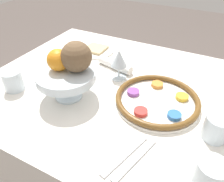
{
  "coord_description": "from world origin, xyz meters",
  "views": [
    {
      "loc": [
        -0.28,
        0.64,
        1.28
      ],
      "look_at": [
        0.0,
        0.09,
        0.81
      ],
      "focal_mm": 35.0,
      "sensor_mm": 36.0,
      "label": 1
    }
  ],
  "objects_px": {
    "fruit_stand": "(66,77)",
    "napkin_roll": "(115,65)",
    "cup_mid": "(13,81)",
    "cup_near": "(210,175)",
    "wine_glass": "(119,59)",
    "bread_plate": "(96,50)",
    "orange_fruit": "(58,60)",
    "cup_far": "(216,128)",
    "seder_plate": "(157,100)",
    "coconut": "(76,57)"
  },
  "relations": [
    {
      "from": "cup_near",
      "to": "cup_mid",
      "type": "height_order",
      "value": "same"
    },
    {
      "from": "wine_glass",
      "to": "coconut",
      "type": "xyz_separation_m",
      "value": [
        0.08,
        0.17,
        0.07
      ]
    },
    {
      "from": "bread_plate",
      "to": "cup_mid",
      "type": "distance_m",
      "value": 0.44
    },
    {
      "from": "orange_fruit",
      "to": "napkin_roll",
      "type": "height_order",
      "value": "orange_fruit"
    },
    {
      "from": "fruit_stand",
      "to": "orange_fruit",
      "type": "bearing_deg",
      "value": -8.42
    },
    {
      "from": "fruit_stand",
      "to": "napkin_roll",
      "type": "xyz_separation_m",
      "value": [
        -0.06,
        -0.26,
        -0.07
      ]
    },
    {
      "from": "fruit_stand",
      "to": "orange_fruit",
      "type": "height_order",
      "value": "orange_fruit"
    },
    {
      "from": "napkin_roll",
      "to": "cup_mid",
      "type": "xyz_separation_m",
      "value": [
        0.28,
        0.32,
        0.02
      ]
    },
    {
      "from": "bread_plate",
      "to": "napkin_roll",
      "type": "bearing_deg",
      "value": 146.51
    },
    {
      "from": "wine_glass",
      "to": "fruit_stand",
      "type": "height_order",
      "value": "wine_glass"
    },
    {
      "from": "bread_plate",
      "to": "cup_mid",
      "type": "xyz_separation_m",
      "value": [
        0.11,
        0.43,
        0.03
      ]
    },
    {
      "from": "cup_mid",
      "to": "cup_far",
      "type": "bearing_deg",
      "value": -172.5
    },
    {
      "from": "coconut",
      "to": "napkin_roll",
      "type": "xyz_separation_m",
      "value": [
        -0.03,
        -0.23,
        -0.14
      ]
    },
    {
      "from": "bread_plate",
      "to": "napkin_roll",
      "type": "relative_size",
      "value": 1.05
    },
    {
      "from": "bread_plate",
      "to": "orange_fruit",
      "type": "bearing_deg",
      "value": 101.67
    },
    {
      "from": "napkin_roll",
      "to": "orange_fruit",
      "type": "bearing_deg",
      "value": 70.83
    },
    {
      "from": "napkin_roll",
      "to": "cup_far",
      "type": "relative_size",
      "value": 2.27
    },
    {
      "from": "napkin_roll",
      "to": "cup_near",
      "type": "height_order",
      "value": "cup_near"
    },
    {
      "from": "wine_glass",
      "to": "bread_plate",
      "type": "distance_m",
      "value": 0.28
    },
    {
      "from": "napkin_roll",
      "to": "fruit_stand",
      "type": "bearing_deg",
      "value": 76.77
    },
    {
      "from": "wine_glass",
      "to": "bread_plate",
      "type": "relative_size",
      "value": 0.68
    },
    {
      "from": "seder_plate",
      "to": "bread_plate",
      "type": "bearing_deg",
      "value": -32.12
    },
    {
      "from": "seder_plate",
      "to": "bread_plate",
      "type": "height_order",
      "value": "seder_plate"
    },
    {
      "from": "orange_fruit",
      "to": "bread_plate",
      "type": "height_order",
      "value": "orange_fruit"
    },
    {
      "from": "coconut",
      "to": "cup_mid",
      "type": "relative_size",
      "value": 1.36
    },
    {
      "from": "wine_glass",
      "to": "orange_fruit",
      "type": "bearing_deg",
      "value": 55.22
    },
    {
      "from": "cup_far",
      "to": "coconut",
      "type": "bearing_deg",
      "value": 0.97
    },
    {
      "from": "bread_plate",
      "to": "cup_near",
      "type": "xyz_separation_m",
      "value": [
        -0.61,
        0.5,
        0.03
      ]
    },
    {
      "from": "orange_fruit",
      "to": "cup_far",
      "type": "xyz_separation_m",
      "value": [
        -0.53,
        -0.03,
        -0.11
      ]
    },
    {
      "from": "orange_fruit",
      "to": "bread_plate",
      "type": "distance_m",
      "value": 0.4
    },
    {
      "from": "seder_plate",
      "to": "cup_far",
      "type": "bearing_deg",
      "value": 159.34
    },
    {
      "from": "fruit_stand",
      "to": "seder_plate",
      "type": "bearing_deg",
      "value": -159.53
    },
    {
      "from": "coconut",
      "to": "cup_far",
      "type": "xyz_separation_m",
      "value": [
        -0.47,
        -0.01,
        -0.12
      ]
    },
    {
      "from": "seder_plate",
      "to": "cup_mid",
      "type": "xyz_separation_m",
      "value": [
        0.52,
        0.17,
        0.02
      ]
    },
    {
      "from": "wine_glass",
      "to": "bread_plate",
      "type": "bearing_deg",
      "value": -38.5
    },
    {
      "from": "cup_mid",
      "to": "orange_fruit",
      "type": "bearing_deg",
      "value": -162.01
    },
    {
      "from": "seder_plate",
      "to": "wine_glass",
      "type": "bearing_deg",
      "value": -24.03
    },
    {
      "from": "seder_plate",
      "to": "cup_far",
      "type": "xyz_separation_m",
      "value": [
        -0.2,
        0.08,
        0.02
      ]
    },
    {
      "from": "seder_plate",
      "to": "wine_glass",
      "type": "distance_m",
      "value": 0.23
    },
    {
      "from": "wine_glass",
      "to": "cup_near",
      "type": "xyz_separation_m",
      "value": [
        -0.4,
        0.33,
        -0.05
      ]
    },
    {
      "from": "fruit_stand",
      "to": "coconut",
      "type": "bearing_deg",
      "value": -136.15
    },
    {
      "from": "seder_plate",
      "to": "coconut",
      "type": "relative_size",
      "value": 2.82
    },
    {
      "from": "seder_plate",
      "to": "napkin_roll",
      "type": "relative_size",
      "value": 1.69
    },
    {
      "from": "wine_glass",
      "to": "coconut",
      "type": "distance_m",
      "value": 0.2
    },
    {
      "from": "coconut",
      "to": "cup_far",
      "type": "distance_m",
      "value": 0.49
    },
    {
      "from": "cup_near",
      "to": "cup_far",
      "type": "xyz_separation_m",
      "value": [
        0.0,
        -0.17,
        0.0
      ]
    },
    {
      "from": "coconut",
      "to": "fruit_stand",
      "type": "bearing_deg",
      "value": 43.85
    },
    {
      "from": "coconut",
      "to": "napkin_roll",
      "type": "distance_m",
      "value": 0.27
    },
    {
      "from": "seder_plate",
      "to": "orange_fruit",
      "type": "xyz_separation_m",
      "value": [
        0.33,
        0.11,
        0.13
      ]
    },
    {
      "from": "coconut",
      "to": "cup_far",
      "type": "bearing_deg",
      "value": -179.03
    }
  ]
}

